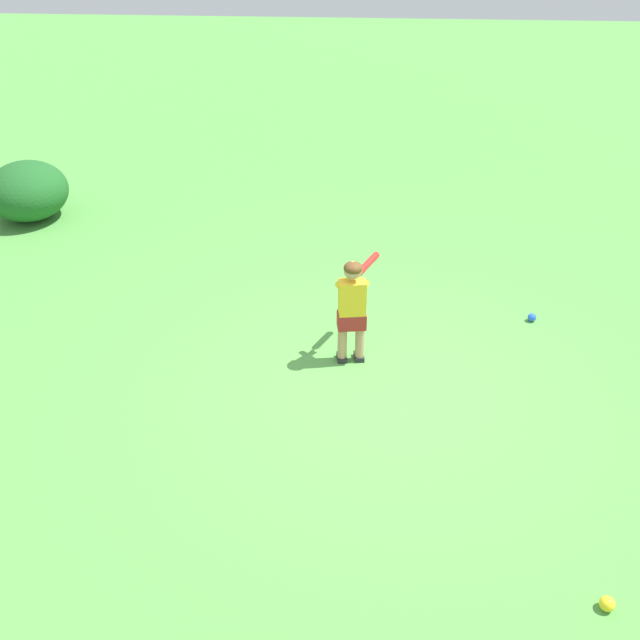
{
  "coord_description": "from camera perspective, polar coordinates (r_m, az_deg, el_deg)",
  "views": [
    {
      "loc": [
        -5.45,
        0.2,
        4.09
      ],
      "look_at": [
        0.44,
        0.63,
        0.45
      ],
      "focal_mm": 41.04,
      "sensor_mm": 36.0,
      "label": 1
    }
  ],
  "objects": [
    {
      "name": "child_batter",
      "position": [
        6.85,
        2.57,
        1.46
      ],
      "size": [
        0.72,
        0.41,
        1.08
      ],
      "color": "#232328",
      "rests_on": "ground"
    },
    {
      "name": "play_ball_center_lawn",
      "position": [
        8.08,
        16.2,
        0.2
      ],
      "size": [
        0.09,
        0.09,
        0.09
      ],
      "primitive_type": "sphere",
      "color": "blue",
      "rests_on": "ground"
    },
    {
      "name": "play_ball_by_bucket",
      "position": [
        5.39,
        21.48,
        -19.89
      ],
      "size": [
        0.1,
        0.1,
        0.1
      ],
      "primitive_type": "sphere",
      "color": "yellow",
      "rests_on": "ground"
    },
    {
      "name": "shrub_left_background",
      "position": [
        10.8,
        -21.84,
        9.32
      ],
      "size": [
        1.14,
        1.06,
        0.78
      ],
      "primitive_type": "ellipsoid",
      "color": "#1E5B23",
      "rests_on": "ground"
    },
    {
      "name": "ground_plane",
      "position": [
        6.82,
        5.06,
        -5.36
      ],
      "size": [
        40.0,
        40.0,
        0.0
      ],
      "primitive_type": "plane",
      "color": "#519942"
    }
  ]
}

